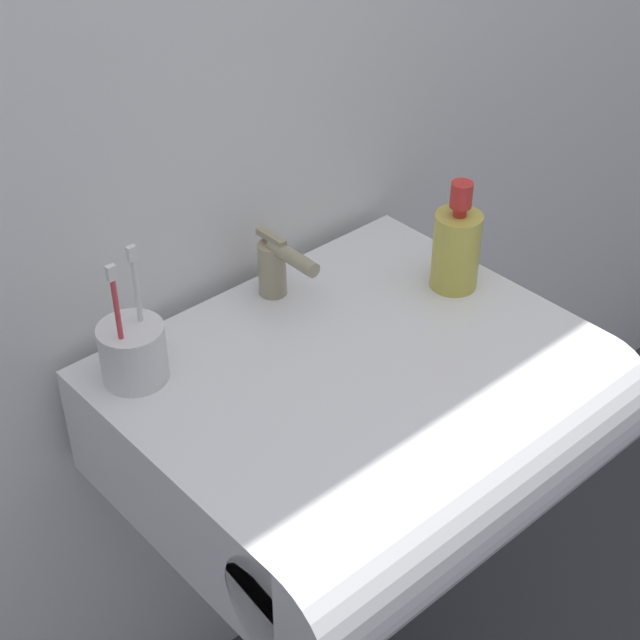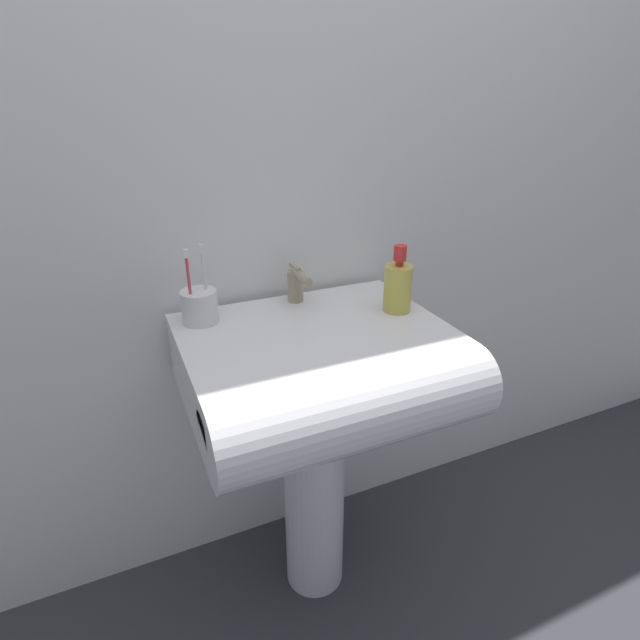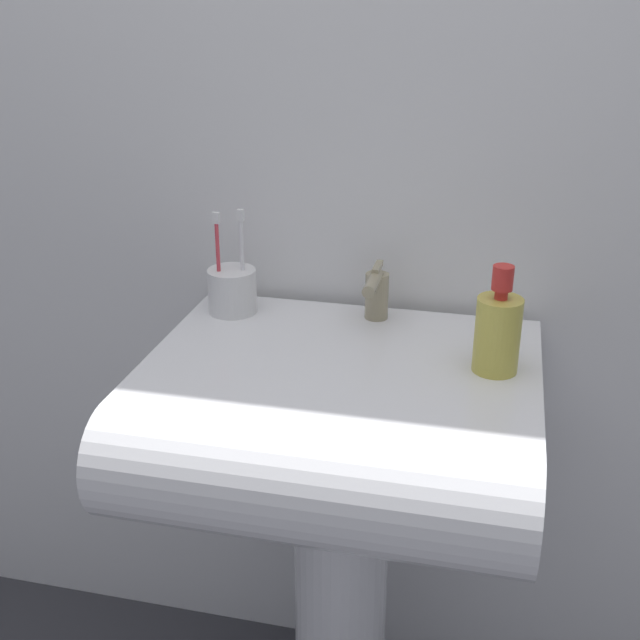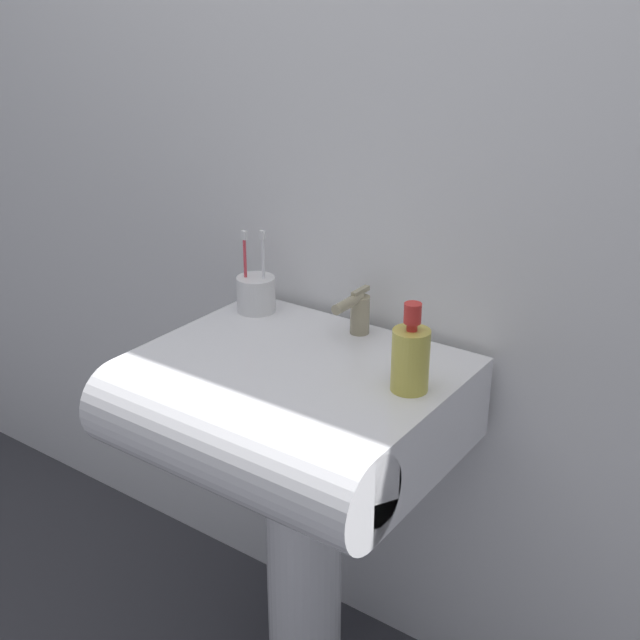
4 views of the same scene
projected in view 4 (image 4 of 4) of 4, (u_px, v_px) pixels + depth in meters
wall_back at (378, 157)px, 1.67m from camera, size 5.00×0.05×2.40m
sink_pedestal at (304, 562)px, 1.81m from camera, size 0.17×0.17×0.66m
sink_basin at (284, 410)px, 1.59m from camera, size 0.62×0.54×0.18m
faucet at (357, 311)px, 1.70m from camera, size 0.04×0.12×0.10m
toothbrush_cup at (256, 293)px, 1.82m from camera, size 0.09×0.09×0.19m
soap_bottle at (410, 357)px, 1.46m from camera, size 0.07×0.07×0.17m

